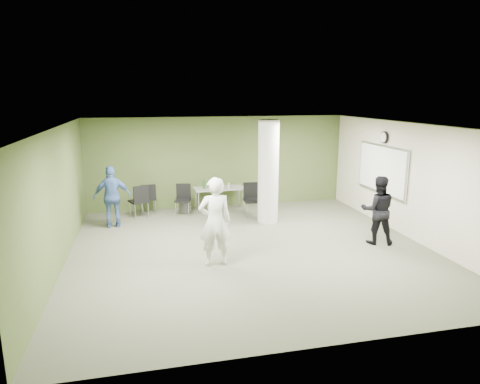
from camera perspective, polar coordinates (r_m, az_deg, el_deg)
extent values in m
plane|color=#535543|center=(9.86, 1.40, -7.60)|extent=(8.00, 8.00, 0.00)
plane|color=white|center=(9.26, 1.49, 8.86)|extent=(8.00, 8.00, 0.00)
cube|color=#495A2A|center=(13.31, -2.82, 3.99)|extent=(8.00, 2.80, 0.02)
cube|color=#495A2A|center=(9.34, -23.08, -0.84)|extent=(0.02, 8.00, 2.80)
cube|color=beige|center=(11.13, 21.83, 1.33)|extent=(0.02, 8.00, 2.80)
cylinder|color=silver|center=(11.62, 3.79, 2.68)|extent=(0.56, 0.56, 2.80)
cube|color=silver|center=(12.06, 18.39, 2.91)|extent=(0.04, 2.30, 1.30)
cube|color=white|center=(12.05, 18.29, 2.91)|extent=(0.02, 2.20, 1.20)
cylinder|color=black|center=(11.96, 18.68, 6.92)|extent=(0.05, 0.32, 0.32)
cylinder|color=white|center=(11.94, 18.56, 6.92)|extent=(0.02, 0.26, 0.26)
cube|color=gray|center=(12.88, -2.78, 0.50)|extent=(1.52, 0.70, 0.04)
cylinder|color=silver|center=(12.59, -5.53, -1.50)|extent=(0.04, 0.04, 0.68)
cylinder|color=silver|center=(12.87, 0.43, -1.13)|extent=(0.04, 0.04, 0.68)
cylinder|color=silver|center=(13.10, -5.90, -0.95)|extent=(0.04, 0.04, 0.68)
cylinder|color=silver|center=(13.36, -0.16, -0.61)|extent=(0.04, 0.04, 0.68)
cylinder|color=#1B521F|center=(12.78, -4.87, 1.03)|extent=(0.07, 0.07, 0.25)
cylinder|color=#B2B2B7|center=(12.70, -1.52, 0.83)|extent=(0.06, 0.06, 0.18)
cylinder|color=#4C4C4C|center=(12.95, -7.42, -1.97)|extent=(0.28, 0.28, 0.32)
cube|color=black|center=(12.95, -12.18, -0.87)|extent=(0.50, 0.50, 0.05)
cube|color=black|center=(12.70, -12.10, -0.01)|extent=(0.43, 0.09, 0.44)
cylinder|color=silver|center=(13.21, -11.44, -1.59)|extent=(0.02, 0.02, 0.42)
cylinder|color=silver|center=(13.17, -13.04, -1.72)|extent=(0.02, 0.02, 0.42)
cylinder|color=silver|center=(12.86, -11.20, -1.98)|extent=(0.02, 0.02, 0.42)
cylinder|color=silver|center=(12.81, -12.84, -2.11)|extent=(0.02, 0.02, 0.42)
cube|color=black|center=(12.58, -13.36, -1.21)|extent=(0.62, 0.62, 0.05)
cube|color=black|center=(12.33, -13.04, -0.25)|extent=(0.44, 0.21, 0.46)
cylinder|color=silver|center=(12.89, -12.83, -1.97)|extent=(0.02, 0.02, 0.44)
cylinder|color=silver|center=(12.75, -14.46, -2.21)|extent=(0.02, 0.02, 0.44)
cylinder|color=silver|center=(12.54, -12.14, -2.34)|extent=(0.02, 0.02, 0.44)
cylinder|color=silver|center=(12.40, -13.80, -2.60)|extent=(0.02, 0.02, 0.44)
cube|color=black|center=(12.55, -7.63, -1.14)|extent=(0.54, 0.54, 0.05)
cube|color=black|center=(12.69, -7.54, 0.15)|extent=(0.43, 0.13, 0.44)
cylinder|color=silver|center=(12.46, -8.56, -2.36)|extent=(0.02, 0.02, 0.42)
cylinder|color=silver|center=(12.41, -6.87, -2.37)|extent=(0.02, 0.02, 0.42)
cylinder|color=silver|center=(12.81, -8.31, -1.92)|extent=(0.02, 0.02, 0.42)
cylinder|color=silver|center=(12.76, -6.67, -1.93)|extent=(0.02, 0.02, 0.42)
cube|color=black|center=(12.29, 1.70, -1.17)|extent=(0.50, 0.50, 0.05)
cube|color=black|center=(12.44, 1.49, 0.24)|extent=(0.46, 0.06, 0.47)
cylinder|color=silver|center=(12.12, 0.97, -2.56)|extent=(0.02, 0.02, 0.45)
cylinder|color=silver|center=(12.21, 2.80, -2.47)|extent=(0.02, 0.02, 0.45)
cylinder|color=silver|center=(12.50, 0.61, -2.09)|extent=(0.02, 0.02, 0.45)
cylinder|color=silver|center=(12.58, 2.39, -2.00)|extent=(0.02, 0.02, 0.45)
imported|color=white|center=(8.71, -3.36, -3.99)|extent=(0.69, 0.46, 1.85)
imported|color=black|center=(10.51, 17.91, -2.30)|extent=(0.94, 0.83, 1.62)
imported|color=#3C5C97|center=(11.73, -16.65, -0.62)|extent=(0.99, 0.45, 1.65)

